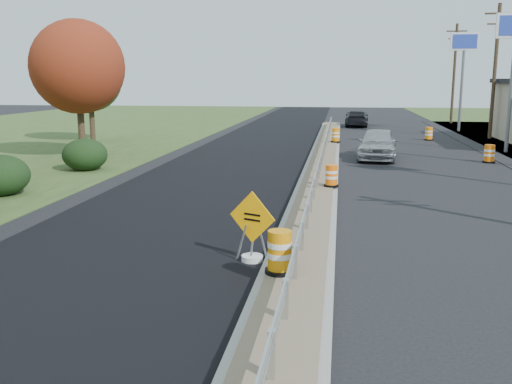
# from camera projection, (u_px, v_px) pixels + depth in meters

# --- Properties ---
(ground) EXTENTS (140.00, 140.00, 0.00)m
(ground) POSITION_uv_depth(u_px,v_px,m) (313.00, 205.00, 19.47)
(ground) COLOR black
(ground) RESTS_ON ground
(milled_overlay) EXTENTS (7.20, 120.00, 0.01)m
(milled_overlay) POSITION_uv_depth(u_px,v_px,m) (238.00, 161.00, 29.80)
(milled_overlay) COLOR black
(milled_overlay) RESTS_ON ground
(median) EXTENTS (1.60, 55.00, 0.23)m
(median) POSITION_uv_depth(u_px,v_px,m) (322.00, 167.00, 27.21)
(median) COLOR gray
(median) RESTS_ON ground
(guardrail) EXTENTS (0.10, 46.15, 0.72)m
(guardrail) POSITION_uv_depth(u_px,v_px,m) (323.00, 152.00, 28.06)
(guardrail) COLOR silver
(guardrail) RESTS_ON median
(pylon_sign_north) EXTENTS (2.20, 0.30, 7.90)m
(pylon_sign_north) POSITION_uv_depth(u_px,v_px,m) (464.00, 51.00, 45.81)
(pylon_sign_north) COLOR slate
(pylon_sign_north) RESTS_ON ground
(utility_pole_nmid) EXTENTS (1.90, 0.26, 9.40)m
(utility_pole_nmid) POSITION_uv_depth(u_px,v_px,m) (495.00, 69.00, 40.14)
(utility_pole_nmid) COLOR #473523
(utility_pole_nmid) RESTS_ON ground
(utility_pole_north) EXTENTS (1.90, 0.26, 9.40)m
(utility_pole_north) POSITION_uv_depth(u_px,v_px,m) (454.00, 72.00, 54.70)
(utility_pole_north) COLOR #473523
(utility_pole_north) RESTS_ON ground
(hedge_mid) EXTENTS (2.09, 2.09, 1.52)m
(hedge_mid) POSITION_uv_depth(u_px,v_px,m) (1.00, 175.00, 20.97)
(hedge_mid) COLOR black
(hedge_mid) RESTS_ON ground
(hedge_north) EXTENTS (2.09, 2.09, 1.52)m
(hedge_north) POSITION_uv_depth(u_px,v_px,m) (85.00, 155.00, 26.72)
(hedge_north) COLOR black
(hedge_north) RESTS_ON ground
(tree_near_red) EXTENTS (4.95, 4.95, 7.35)m
(tree_near_red) POSITION_uv_depth(u_px,v_px,m) (78.00, 67.00, 30.09)
(tree_near_red) COLOR #473523
(tree_near_red) RESTS_ON ground
(tree_near_back) EXTENTS (4.29, 4.29, 6.37)m
(tree_near_back) POSITION_uv_depth(u_px,v_px,m) (90.00, 79.00, 38.41)
(tree_near_back) COLOR #473523
(tree_near_back) RESTS_ON ground
(caution_sign) EXTENTS (1.14, 0.51, 1.69)m
(caution_sign) POSITION_uv_depth(u_px,v_px,m) (252.00, 244.00, 13.39)
(caution_sign) COLOR white
(caution_sign) RESTS_ON ground
(barrel_median_near) EXTENTS (0.62, 0.62, 0.92)m
(barrel_median_near) POSITION_uv_depth(u_px,v_px,m) (280.00, 253.00, 11.91)
(barrel_median_near) COLOR black
(barrel_median_near) RESTS_ON median
(barrel_median_mid) EXTENTS (0.56, 0.56, 0.82)m
(barrel_median_mid) POSITION_uv_depth(u_px,v_px,m) (331.00, 176.00, 21.56)
(barrel_median_mid) COLOR black
(barrel_median_mid) RESTS_ON median
(barrel_median_far) EXTENTS (0.62, 0.62, 0.91)m
(barrel_median_far) POSITION_uv_depth(u_px,v_px,m) (336.00, 136.00, 36.67)
(barrel_median_far) COLOR black
(barrel_median_far) RESTS_ON median
(barrel_shoulder_near) EXTENTS (0.63, 0.63, 0.93)m
(barrel_shoulder_near) POSITION_uv_depth(u_px,v_px,m) (489.00, 154.00, 29.30)
(barrel_shoulder_near) COLOR black
(barrel_shoulder_near) RESTS_ON ground
(barrel_shoulder_mid) EXTENTS (0.63, 0.63, 0.93)m
(barrel_shoulder_mid) POSITION_uv_depth(u_px,v_px,m) (429.00, 134.00, 40.06)
(barrel_shoulder_mid) COLOR black
(barrel_shoulder_mid) RESTS_ON ground
(car_silver) EXTENTS (2.43, 5.04, 1.66)m
(car_silver) POSITION_uv_depth(u_px,v_px,m) (378.00, 144.00, 30.58)
(car_silver) COLOR #ACACB1
(car_silver) RESTS_ON ground
(car_dark_far) EXTENTS (2.20, 5.06, 1.45)m
(car_dark_far) POSITION_uv_depth(u_px,v_px,m) (357.00, 118.00, 51.78)
(car_dark_far) COLOR black
(car_dark_far) RESTS_ON ground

